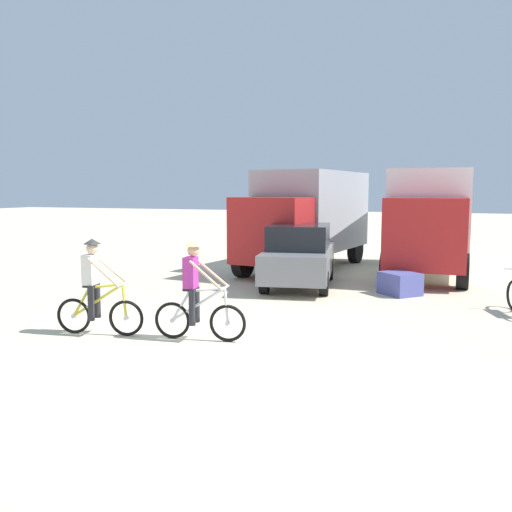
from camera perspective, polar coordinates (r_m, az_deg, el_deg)
ground_plane at (r=10.52m, az=-5.31°, el=-8.13°), size 120.00×120.00×0.00m
box_truck_grey_hauler at (r=19.03m, az=5.35°, el=4.30°), size 3.15×6.98×3.35m
box_truck_avon_van at (r=18.71m, az=17.61°, el=3.97°), size 2.48×6.78×3.35m
sedan_parked at (r=15.51m, az=4.51°, el=0.06°), size 2.48×4.45×1.76m
cyclist_orange_shirt at (r=10.73m, az=-16.28°, el=-3.45°), size 1.71×0.56×1.82m
cyclist_cowboy_hat at (r=9.99m, az=-6.22°, el=-3.96°), size 1.72×0.53×1.82m
supply_crate at (r=14.79m, az=14.70°, el=-2.79°), size 1.21×1.21×0.58m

